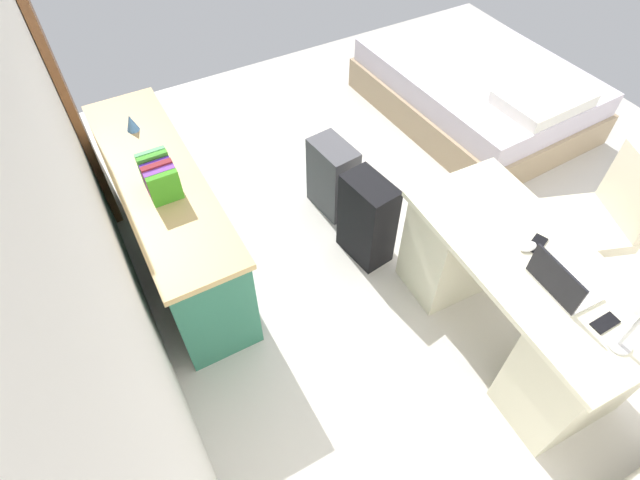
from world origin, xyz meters
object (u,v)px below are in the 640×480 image
desk (513,298)px  cell_phone_near_laptop (605,323)px  office_chair (590,229)px  desk_lamp (638,307)px  figurine_small (131,123)px  bed (476,90)px  suitcase_spare_grey (333,178)px  suitcase_black (367,220)px  cell_phone_by_mouse (537,244)px  credenza (171,218)px  laptop (561,282)px  computer_mouse (528,247)px

desk → cell_phone_near_laptop: (-0.44, -0.01, 0.36)m
desk → office_chair: office_chair is taller
desk_lamp → figurine_small: desk_lamp is taller
bed → desk_lamp: (-2.38, 1.39, 0.77)m
desk → figurine_small: bearing=36.7°
desk_lamp → desk: bearing=-2.5°
suitcase_spare_grey → desk: bearing=-173.5°
bed → figurine_small: (0.14, 2.87, 0.59)m
bed → suitcase_spare_grey: (-0.41, 1.70, 0.04)m
bed → suitcase_black: bearing=117.9°
office_chair → bed: office_chair is taller
office_chair → cell_phone_by_mouse: 0.77m
credenza → laptop: laptop is taller
laptop → computer_mouse: bearing=-11.4°
credenza → bed: 2.89m
cell_phone_by_mouse → desk_lamp: bearing=148.0°
credenza → cell_phone_by_mouse: size_ratio=13.24×
credenza → suitcase_spare_grey: (-0.07, -1.17, -0.10)m
desk_lamp → cell_phone_near_laptop: bearing=-28.2°
office_chair → laptop: bearing=113.1°
computer_mouse → desk_lamp: size_ratio=0.29×
cell_phone_by_mouse → figurine_small: figurine_small is taller
computer_mouse → suitcase_spare_grey: bearing=16.6°
bed → suitcase_black: (-0.91, 1.73, 0.08)m
figurine_small → credenza: bearing=-179.8°
desk → computer_mouse: 0.38m
cell_phone_by_mouse → desk: bearing=104.4°
office_chair → credenza: office_chair is taller
credenza → cell_phone_near_laptop: bearing=-142.6°
suitcase_spare_grey → figurine_small: figurine_small is taller
desk → desk_lamp: desk_lamp is taller
credenza → desk_lamp: desk_lamp is taller
cell_phone_near_laptop → office_chair: bearing=-52.3°
suitcase_spare_grey → laptop: (-1.66, -0.30, 0.52)m
computer_mouse → desk_lamp: 0.63m
desk → suitcase_black: 1.03m
office_chair → bed: bearing=-19.1°
desk → suitcase_spare_grey: size_ratio=2.58×
laptop → figurine_small: laptop is taller
office_chair → desk_lamp: (-0.66, 0.79, 0.59)m
office_chair → desk: bearing=100.9°
bed → desk_lamp: 2.86m
cell_phone_by_mouse → credenza: bearing=25.6°
suitcase_black → suitcase_spare_grey: suitcase_black is taller
office_chair → suitcase_black: size_ratio=1.45×
suitcase_spare_grey → cell_phone_by_mouse: cell_phone_by_mouse is taller
cell_phone_near_laptop → cell_phone_by_mouse: same height
credenza → bed: credenza is taller
suitcase_black → cell_phone_by_mouse: cell_phone_by_mouse is taller
desk → suitcase_black: bearing=20.6°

